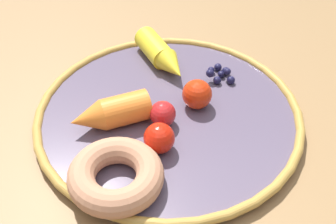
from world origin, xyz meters
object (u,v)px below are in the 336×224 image
(carrot_orange, at_px, (110,113))
(donut, at_px, (116,176))
(plate, at_px, (168,114))
(blueberry_pile, at_px, (220,74))
(tomato_near, at_px, (159,138))
(dining_table, at_px, (185,163))
(carrot_yellow, at_px, (163,55))
(tomato_mid, at_px, (163,114))
(tomato_far, at_px, (196,93))

(carrot_orange, relative_size, donut, 0.94)
(plate, distance_m, blueberry_pile, 0.11)
(tomato_near, bearing_deg, plate, 149.32)
(dining_table, height_order, donut, donut)
(carrot_yellow, distance_m, blueberry_pile, 0.09)
(plate, height_order, donut, donut)
(tomato_mid, bearing_deg, tomato_near, -26.51)
(carrot_yellow, bearing_deg, donut, -34.09)
(carrot_yellow, height_order, tomato_near, tomato_near)
(carrot_orange, bearing_deg, dining_table, 86.18)
(tomato_far, bearing_deg, dining_table, -78.00)
(plate, height_order, tomato_far, tomato_far)
(plate, distance_m, tomato_near, 0.07)
(dining_table, xyz_separation_m, carrot_orange, (-0.01, -0.10, 0.13))
(donut, relative_size, tomato_mid, 3.18)
(blueberry_pile, bearing_deg, plate, -67.50)
(plate, relative_size, tomato_near, 9.35)
(tomato_near, bearing_deg, carrot_yellow, 157.39)
(blueberry_pile, bearing_deg, carrot_orange, -78.43)
(carrot_yellow, bearing_deg, tomato_mid, -21.24)
(carrot_orange, relative_size, tomato_far, 2.53)
(dining_table, distance_m, blueberry_pile, 0.15)
(dining_table, xyz_separation_m, tomato_mid, (0.02, -0.04, 0.13))
(tomato_far, bearing_deg, carrot_orange, -91.99)
(tomato_far, bearing_deg, plate, -89.08)
(dining_table, height_order, tomato_mid, tomato_mid)
(plate, relative_size, tomato_far, 8.83)
(dining_table, relative_size, tomato_far, 25.28)
(plate, relative_size, donut, 3.29)
(tomato_far, bearing_deg, tomato_near, -51.90)
(dining_table, relative_size, donut, 9.42)
(dining_table, bearing_deg, plate, -94.69)
(donut, distance_m, blueberry_pile, 0.24)
(carrot_yellow, height_order, tomato_mid, carrot_yellow)
(dining_table, height_order, tomato_near, tomato_near)
(carrot_orange, relative_size, carrot_yellow, 0.87)
(carrot_orange, height_order, carrot_yellow, carrot_orange)
(blueberry_pile, distance_m, tomato_far, 0.07)
(carrot_orange, bearing_deg, plate, 86.48)
(carrot_yellow, height_order, blueberry_pile, carrot_yellow)
(carrot_yellow, bearing_deg, carrot_orange, -48.37)
(donut, distance_m, tomato_far, 0.17)
(carrot_orange, xyz_separation_m, donut, (0.10, -0.02, -0.00))
(plate, xyz_separation_m, carrot_yellow, (-0.10, 0.03, 0.02))
(carrot_orange, distance_m, tomato_far, 0.12)
(carrot_yellow, relative_size, donut, 1.09)
(carrot_orange, height_order, tomato_far, same)
(dining_table, height_order, plate, plate)
(plate, bearing_deg, dining_table, 85.31)
(carrot_yellow, bearing_deg, blueberry_pile, 47.15)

